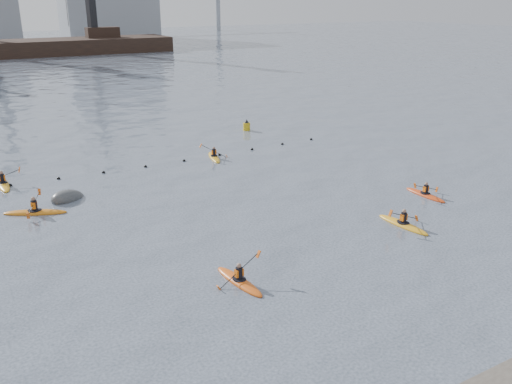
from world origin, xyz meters
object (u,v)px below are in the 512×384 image
(kayaker_5, at_px, (3,184))
(kayaker_2, at_px, (35,212))
(kayaker_1, at_px, (403,224))
(nav_buoy, at_px, (247,126))
(kayaker_3, at_px, (214,157))
(mooring_buoy, at_px, (68,199))
(kayaker_4, at_px, (425,194))
(kayaker_0, at_px, (239,280))

(kayaker_5, bearing_deg, kayaker_2, -81.51)
(kayaker_1, distance_m, nav_buoy, 23.77)
(kayaker_3, relative_size, mooring_buoy, 1.39)
(kayaker_1, bearing_deg, kayaker_5, 130.36)
(kayaker_5, height_order, nav_buoy, kayaker_5)
(kayaker_1, bearing_deg, nav_buoy, 77.20)
(mooring_buoy, bearing_deg, kayaker_4, -28.58)
(kayaker_0, bearing_deg, kayaker_5, 104.50)
(kayaker_2, bearing_deg, kayaker_4, -86.75)
(mooring_buoy, distance_m, nav_buoy, 20.89)
(kayaker_0, height_order, kayaker_1, kayaker_0)
(kayaker_5, height_order, mooring_buoy, kayaker_5)
(kayaker_0, distance_m, nav_buoy, 28.24)
(kayaker_2, distance_m, nav_buoy, 23.47)
(kayaker_3, bearing_deg, kayaker_2, -145.58)
(kayaker_4, xyz_separation_m, mooring_buoy, (-19.27, 10.50, -0.10))
(kayaker_0, xyz_separation_m, kayaker_5, (-7.28, 18.99, 0.01))
(kayaker_5, bearing_deg, nav_buoy, 13.95)
(mooring_buoy, bearing_deg, nav_buoy, 29.46)
(kayaker_5, distance_m, mooring_buoy, 5.68)
(kayaker_0, distance_m, mooring_buoy, 14.83)
(kayaker_1, bearing_deg, mooring_buoy, 133.63)
(mooring_buoy, height_order, nav_buoy, nav_buoy)
(kayaker_2, relative_size, nav_buoy, 2.99)
(kayaker_1, height_order, kayaker_3, kayaker_3)
(kayaker_0, xyz_separation_m, kayaker_4, (15.11, 3.74, -0.00))
(kayaker_2, xyz_separation_m, mooring_buoy, (2.13, 1.48, -0.11))
(kayaker_3, bearing_deg, kayaker_4, -47.10)
(kayaker_3, xyz_separation_m, kayaker_4, (7.67, -14.06, -0.00))
(mooring_buoy, bearing_deg, kayaker_0, -73.71)
(kayaker_3, bearing_deg, kayaker_1, -65.21)
(nav_buoy, bearing_deg, kayaker_4, -87.01)
(kayaker_0, distance_m, kayaker_3, 19.29)
(kayaker_2, bearing_deg, kayaker_0, -127.66)
(kayaker_0, xyz_separation_m, nav_buoy, (14.03, 24.51, 0.26))
(mooring_buoy, relative_size, nav_buoy, 1.97)
(kayaker_0, xyz_separation_m, kayaker_2, (-6.29, 12.76, 0.01))
(nav_buoy, bearing_deg, kayaker_2, -149.96)
(kayaker_2, height_order, mooring_buoy, kayaker_2)
(kayaker_3, height_order, kayaker_5, kayaker_3)
(kayaker_4, bearing_deg, kayaker_0, 13.10)
(nav_buoy, bearing_deg, kayaker_1, -98.39)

